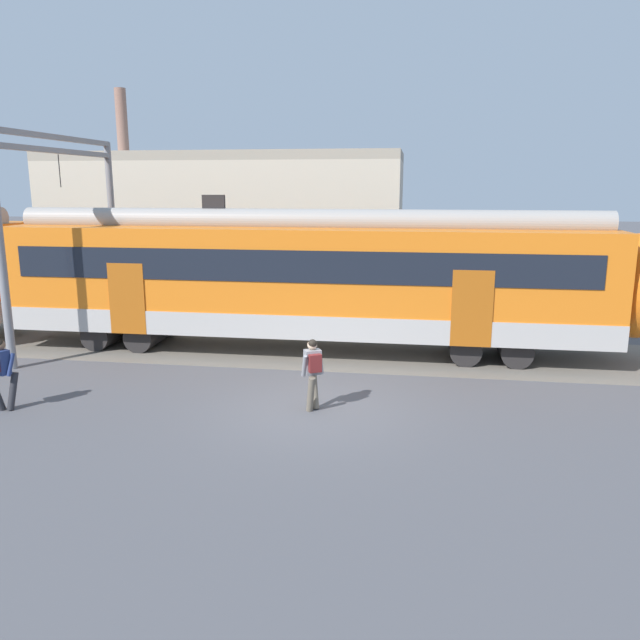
% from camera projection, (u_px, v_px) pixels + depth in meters
% --- Properties ---
extents(ground_plane, '(160.00, 160.00, 0.00)m').
position_uv_depth(ground_plane, '(314.00, 411.00, 14.17)').
color(ground_plane, '#515156').
extents(commuter_train, '(38.05, 3.07, 4.73)m').
position_uv_depth(commuter_train, '(43.00, 272.00, 20.18)').
color(commuter_train, '#B2ADA8').
rests_on(commuter_train, ground).
extents(pedestrian_navy, '(0.64, 0.58, 1.67)m').
position_uv_depth(pedestrian_navy, '(1.00, 369.00, 13.97)').
color(pedestrian_navy, '#28282D').
rests_on(pedestrian_navy, ground).
extents(pedestrian_grey, '(0.51, 0.71, 1.67)m').
position_uv_depth(pedestrian_grey, '(313.00, 369.00, 13.98)').
color(pedestrian_grey, '#6B6051').
rests_on(pedestrian_grey, ground).
extents(catenary_gantry, '(0.24, 6.64, 6.53)m').
position_uv_depth(catenary_gantry, '(63.00, 208.00, 19.62)').
color(catenary_gantry, gray).
rests_on(catenary_gantry, ground).
extents(background_building, '(15.57, 5.00, 9.20)m').
position_uv_depth(background_building, '(226.00, 226.00, 28.03)').
color(background_building, beige).
rests_on(background_building, ground).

